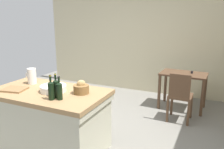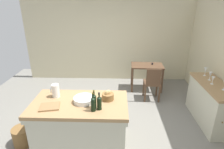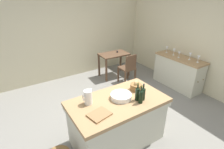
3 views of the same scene
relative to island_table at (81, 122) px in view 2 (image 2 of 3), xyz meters
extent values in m
plane|color=slate|center=(0.36, 0.56, -0.47)|extent=(6.76, 6.76, 0.00)
cube|color=beige|center=(0.36, 3.16, 0.83)|extent=(5.32, 0.12, 2.60)
cube|color=#99754C|center=(0.00, 0.00, 0.37)|extent=(1.62, 0.93, 0.06)
cube|color=#BCBAA3|center=(0.00, 0.00, 0.30)|extent=(1.60, 0.91, 0.08)
cube|color=#BCBAA3|center=(0.00, 0.00, -0.06)|extent=(1.54, 0.85, 0.82)
cube|color=#99754C|center=(2.62, 0.78, 0.39)|extent=(0.52, 1.38, 0.04)
cube|color=#BCBAA3|center=(2.62, 0.78, -0.05)|extent=(0.49, 1.35, 0.84)
sphere|color=brown|center=(2.50, 0.09, -0.01)|extent=(0.03, 0.03, 0.03)
cube|color=#513826|center=(1.48, 2.35, 0.26)|extent=(0.92, 0.60, 0.04)
cube|color=#513826|center=(1.06, 2.12, -0.11)|extent=(0.05, 0.05, 0.72)
cube|color=#513826|center=(1.89, 2.09, -0.11)|extent=(0.05, 0.05, 0.72)
cube|color=#513826|center=(1.08, 2.61, -0.11)|extent=(0.05, 0.05, 0.72)
cube|color=#513826|center=(1.91, 2.58, -0.11)|extent=(0.05, 0.05, 0.72)
cylinder|color=black|center=(1.63, 2.39, 0.31)|extent=(0.04, 0.04, 0.05)
cube|color=#513826|center=(1.54, 1.74, 0.00)|extent=(0.41, 0.41, 0.04)
cube|color=#513826|center=(1.53, 1.56, 0.23)|extent=(0.36, 0.04, 0.42)
cube|color=#513826|center=(1.72, 1.92, -0.25)|extent=(0.04, 0.04, 0.45)
cube|color=#513826|center=(1.36, 1.93, -0.25)|extent=(0.04, 0.04, 0.45)
cube|color=#513826|center=(1.71, 1.56, -0.25)|extent=(0.04, 0.04, 0.45)
cube|color=#513826|center=(1.35, 1.57, -0.25)|extent=(0.04, 0.04, 0.45)
cylinder|color=silver|center=(-0.45, 0.18, 0.52)|extent=(0.13, 0.13, 0.24)
cone|color=silver|center=(-0.39, 0.18, 0.65)|extent=(0.07, 0.04, 0.06)
torus|color=silver|center=(-0.52, 0.18, 0.53)|extent=(0.02, 0.10, 0.10)
cylinder|color=silver|center=(0.08, 0.02, 0.44)|extent=(0.35, 0.35, 0.08)
cylinder|color=brown|center=(0.47, 0.11, 0.46)|extent=(0.21, 0.21, 0.11)
ellipsoid|color=tan|center=(0.47, 0.11, 0.54)|extent=(0.13, 0.12, 0.10)
cube|color=olive|center=(-0.44, -0.17, 0.42)|extent=(0.35, 0.31, 0.02)
cylinder|color=black|center=(0.36, -0.21, 0.50)|extent=(0.07, 0.07, 0.20)
cone|color=black|center=(0.36, -0.21, 0.62)|extent=(0.07, 0.07, 0.02)
cylinder|color=black|center=(0.36, -0.21, 0.66)|extent=(0.03, 0.03, 0.07)
cylinder|color=black|center=(0.36, -0.21, 0.69)|extent=(0.03, 0.03, 0.01)
cylinder|color=black|center=(0.27, -0.16, 0.51)|extent=(0.07, 0.07, 0.21)
cone|color=black|center=(0.27, -0.16, 0.63)|extent=(0.07, 0.07, 0.02)
cylinder|color=black|center=(0.27, -0.16, 0.68)|extent=(0.03, 0.03, 0.07)
cylinder|color=#B29933|center=(0.27, -0.16, 0.71)|extent=(0.03, 0.03, 0.01)
cylinder|color=black|center=(0.27, -0.25, 0.51)|extent=(0.07, 0.07, 0.21)
cone|color=black|center=(0.27, -0.25, 0.63)|extent=(0.07, 0.07, 0.03)
cylinder|color=black|center=(0.27, -0.25, 0.68)|extent=(0.03, 0.03, 0.08)
cylinder|color=#B29933|center=(0.27, -0.25, 0.71)|extent=(0.03, 0.03, 0.01)
cylinder|color=white|center=(2.66, 0.54, 0.41)|extent=(0.06, 0.06, 0.00)
cylinder|color=white|center=(2.66, 0.54, 0.45)|extent=(0.01, 0.01, 0.07)
cylinder|color=white|center=(2.56, 0.80, 0.41)|extent=(0.06, 0.06, 0.00)
cylinder|color=white|center=(2.56, 0.80, 0.45)|extent=(0.01, 0.01, 0.06)
cone|color=white|center=(2.56, 0.80, 0.53)|extent=(0.07, 0.07, 0.09)
cylinder|color=white|center=(2.61, 1.01, 0.41)|extent=(0.06, 0.06, 0.00)
cylinder|color=white|center=(2.61, 1.01, 0.45)|extent=(0.01, 0.01, 0.07)
cone|color=white|center=(2.61, 1.01, 0.54)|extent=(0.07, 0.07, 0.11)
cylinder|color=white|center=(2.62, 1.27, 0.41)|extent=(0.06, 0.06, 0.00)
cylinder|color=white|center=(2.62, 1.27, 0.45)|extent=(0.01, 0.01, 0.07)
cone|color=white|center=(2.62, 1.27, 0.54)|extent=(0.07, 0.07, 0.11)
cylinder|color=brown|center=(-1.08, -0.03, -0.30)|extent=(0.35, 0.35, 0.34)
camera|label=1|loc=(2.08, -2.38, 1.41)|focal=37.16mm
camera|label=2|loc=(0.64, -2.69, 1.99)|focal=29.62mm
camera|label=3|loc=(-1.40, -1.98, 2.03)|focal=27.99mm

